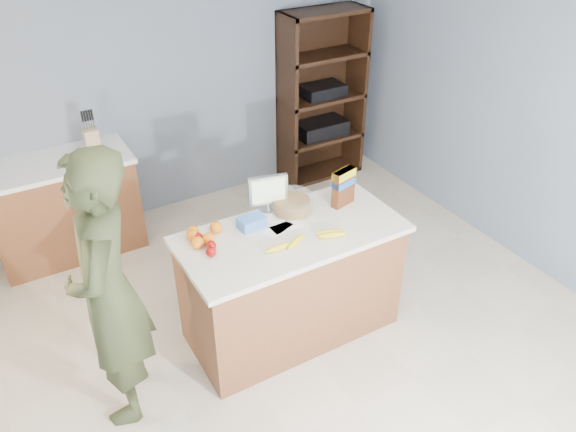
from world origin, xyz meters
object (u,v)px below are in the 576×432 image
person (108,294)px  counter_peninsula (291,286)px  shelving_unit (319,99)px  tv (268,192)px  cereal_box (344,185)px

person → counter_peninsula: bearing=111.9°
counter_peninsula → shelving_unit: (1.55, 2.05, 0.45)m
counter_peninsula → person: (-1.26, -0.04, 0.51)m
counter_peninsula → tv: (-0.01, 0.32, 0.64)m
shelving_unit → person: person is taller
cereal_box → counter_peninsula: bearing=-166.4°
tv → cereal_box: bearing=-20.8°
shelving_unit → tv: size_ratio=6.38×
cereal_box → tv: bearing=159.2°
counter_peninsula → shelving_unit: bearing=52.9°
counter_peninsula → cereal_box: (0.51, 0.12, 0.65)m
person → tv: (1.25, 0.36, 0.14)m
shelving_unit → person: size_ratio=0.98×
counter_peninsula → tv: tv is taller
counter_peninsula → cereal_box: size_ratio=5.56×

